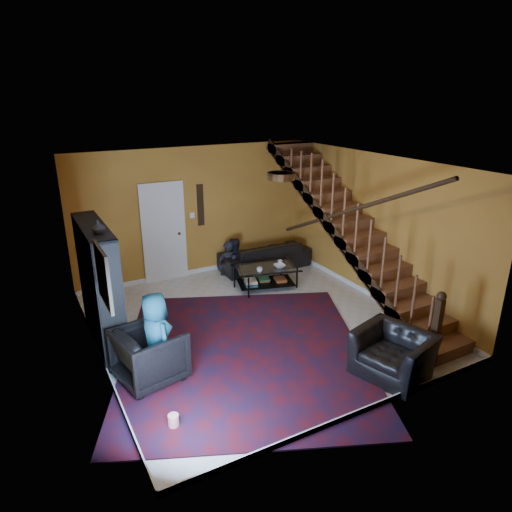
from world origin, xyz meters
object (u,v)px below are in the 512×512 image
Objects in this scene: sofa at (264,255)px; armchair_left at (150,355)px; coffee_table at (266,276)px; armchair_right at (393,354)px; bookshelf at (101,289)px.

sofa is 4.66m from armchair_left.
armchair_right is at bearing -88.67° from coffee_table.
armchair_left is at bearing -74.90° from bookshelf.
bookshelf is at bearing -168.33° from coffee_table.
bookshelf is at bearing -146.06° from armchair_right.
sofa is 2.02× the size of armchair_right.
coffee_table is at bearing 62.82° from sofa.
coffee_table is (3.01, 2.01, -0.14)m from armchair_left.
coffee_table is at bearing 164.86° from armchair_right.
sofa is at bearing 157.78° from armchair_right.
coffee_table is (-0.08, 3.55, -0.07)m from armchair_right.
armchair_right is at bearing 85.34° from sofa.
bookshelf is 3.51m from coffee_table.
bookshelf reaches higher than coffee_table.
armchair_left is (0.35, -1.32, -0.57)m from bookshelf.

